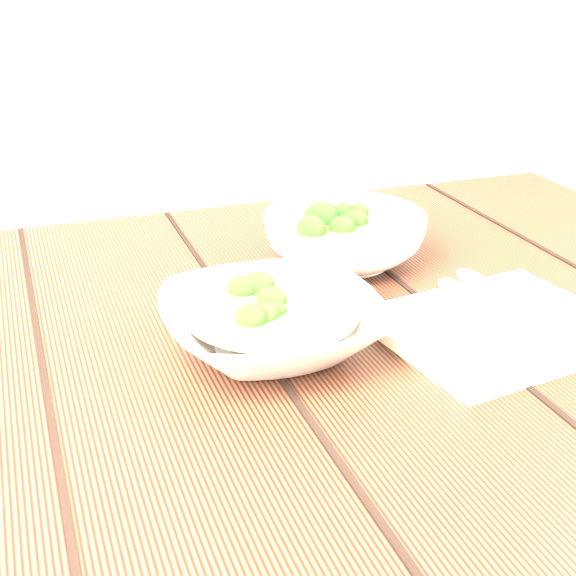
% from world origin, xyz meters
% --- Properties ---
extents(table, '(1.20, 0.80, 0.75)m').
position_xyz_m(table, '(0.00, 0.00, 0.63)').
color(table, '#381C10').
rests_on(table, ground).
extents(soup_bowl_front, '(0.21, 0.21, 0.06)m').
position_xyz_m(soup_bowl_front, '(-0.01, -0.04, 0.78)').
color(soup_bowl_front, silver).
rests_on(soup_bowl_front, table).
extents(soup_bowl_back, '(0.22, 0.22, 0.07)m').
position_xyz_m(soup_bowl_back, '(0.14, 0.14, 0.78)').
color(soup_bowl_back, silver).
rests_on(soup_bowl_back, table).
extents(trivet, '(0.12, 0.12, 0.03)m').
position_xyz_m(trivet, '(-0.00, 0.02, 0.76)').
color(trivet, black).
rests_on(trivet, table).
extents(napkin, '(0.25, 0.22, 0.01)m').
position_xyz_m(napkin, '(0.21, -0.09, 0.76)').
color(napkin, beige).
rests_on(napkin, table).
extents(spoon_left, '(0.04, 0.19, 0.01)m').
position_xyz_m(spoon_left, '(0.21, -0.04, 0.77)').
color(spoon_left, '#B3AE9E').
rests_on(spoon_left, napkin).
extents(spoon_right, '(0.03, 0.19, 0.01)m').
position_xyz_m(spoon_right, '(0.24, -0.03, 0.77)').
color(spoon_right, '#B3AE9E').
rests_on(spoon_right, napkin).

